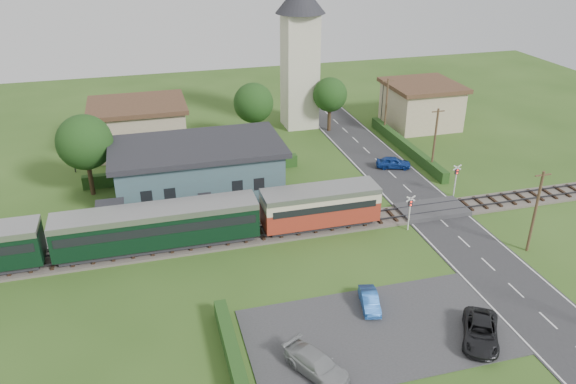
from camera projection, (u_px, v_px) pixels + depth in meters
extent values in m
plane|color=#2D4C19|center=(336.00, 237.00, 47.17)|extent=(120.00, 120.00, 0.00)
cube|color=#4C443D|center=(328.00, 225.00, 48.86)|extent=(76.00, 3.20, 0.20)
cube|color=#3F3F47|center=(331.00, 226.00, 48.10)|extent=(76.00, 0.08, 0.15)
cube|color=#3F3F47|center=(326.00, 218.00, 49.34)|extent=(76.00, 0.08, 0.15)
cube|color=#28282B|center=(443.00, 222.00, 49.53)|extent=(6.00, 70.00, 0.05)
cube|color=#333335|center=(377.00, 332.00, 36.41)|extent=(17.00, 9.00, 0.08)
cube|color=#333335|center=(432.00, 210.00, 51.17)|extent=(6.20, 3.40, 0.45)
cube|color=gray|center=(209.00, 221.00, 49.20)|extent=(30.00, 3.00, 0.45)
cube|color=beige|center=(112.00, 219.00, 46.68)|extent=(2.00, 2.00, 2.40)
cube|color=#232328|center=(110.00, 205.00, 46.11)|extent=(2.30, 2.30, 0.15)
cube|color=#3E5E67|center=(198.00, 173.00, 53.26)|extent=(15.00, 8.00, 4.80)
cube|color=#232328|center=(196.00, 147.00, 52.09)|extent=(16.00, 9.00, 0.50)
cube|color=#232328|center=(205.00, 203.00, 50.43)|extent=(1.20, 0.12, 2.20)
cube|color=black|center=(147.00, 197.00, 48.67)|extent=(1.00, 0.12, 1.20)
cube|color=black|center=(170.00, 194.00, 49.14)|extent=(1.00, 0.12, 1.20)
cube|color=black|center=(237.00, 186.00, 50.56)|extent=(1.00, 0.12, 1.20)
cube|color=black|center=(259.00, 184.00, 51.04)|extent=(1.00, 0.12, 1.20)
cube|color=#232328|center=(320.00, 221.00, 48.46)|extent=(9.00, 2.20, 0.50)
cube|color=maroon|center=(320.00, 211.00, 48.01)|extent=(10.00, 2.80, 1.80)
cube|color=beige|center=(320.00, 198.00, 47.46)|extent=(10.00, 2.82, 0.90)
cube|color=black|center=(320.00, 202.00, 47.62)|extent=(9.00, 2.88, 0.60)
cube|color=gray|center=(321.00, 191.00, 47.18)|extent=(10.00, 2.90, 0.45)
cube|color=#232328|center=(160.00, 243.00, 45.23)|extent=(15.20, 2.20, 0.50)
cube|color=black|center=(158.00, 227.00, 44.57)|extent=(16.00, 2.80, 2.60)
cube|color=black|center=(157.00, 223.00, 44.39)|extent=(15.40, 2.86, 0.70)
cube|color=gray|center=(156.00, 211.00, 43.95)|extent=(16.00, 2.90, 0.50)
cube|color=beige|center=(300.00, 72.00, 69.50)|extent=(4.00, 4.00, 14.00)
cube|color=tan|center=(139.00, 128.00, 64.15)|extent=(10.00, 8.00, 5.00)
cube|color=#472D1E|center=(136.00, 105.00, 62.94)|extent=(10.80, 8.80, 0.50)
cube|color=tan|center=(421.00, 106.00, 71.58)|extent=(8.00, 8.00, 5.00)
cube|color=#472D1E|center=(423.00, 85.00, 70.37)|extent=(8.80, 8.80, 0.50)
cube|color=#193814|center=(232.00, 352.00, 33.91)|extent=(0.80, 9.00, 1.20)
cube|color=#193814|center=(406.00, 147.00, 64.12)|extent=(0.80, 18.00, 1.20)
cube|color=#193814|center=(194.00, 171.00, 57.93)|extent=(22.00, 0.80, 1.30)
cylinder|color=#332316|center=(90.00, 175.00, 53.64)|extent=(0.44, 0.44, 4.12)
sphere|color=#143311|center=(85.00, 142.00, 52.16)|extent=(5.20, 5.20, 5.20)
cylinder|color=#332316|center=(254.00, 129.00, 65.76)|extent=(0.44, 0.44, 3.85)
sphere|color=#143311|center=(253.00, 103.00, 64.38)|extent=(4.60, 4.60, 4.60)
cylinder|color=#332316|center=(329.00, 117.00, 69.92)|extent=(0.44, 0.44, 3.58)
sphere|color=#143311|center=(330.00, 95.00, 68.64)|extent=(4.20, 4.20, 4.20)
cylinder|color=#473321|center=(535.00, 212.00, 43.80)|extent=(0.22, 0.22, 7.00)
cube|color=#473321|center=(543.00, 175.00, 42.39)|extent=(1.40, 0.10, 0.10)
cylinder|color=#473321|center=(435.00, 141.00, 57.65)|extent=(0.22, 0.22, 7.00)
cube|color=#473321|center=(438.00, 111.00, 56.24)|extent=(1.40, 0.10, 0.10)
cylinder|color=#473321|center=(386.00, 107.00, 68.04)|extent=(0.22, 0.22, 7.00)
cube|color=#473321|center=(388.00, 81.00, 66.62)|extent=(1.40, 0.10, 0.10)
cylinder|color=silver|center=(409.00, 214.00, 47.68)|extent=(0.12, 0.12, 3.00)
cube|color=#232328|center=(410.00, 203.00, 47.20)|extent=(0.35, 0.18, 0.55)
sphere|color=#FF190C|center=(411.00, 202.00, 47.03)|extent=(0.14, 0.14, 0.14)
sphere|color=#FF190C|center=(411.00, 205.00, 47.16)|extent=(0.14, 0.14, 0.14)
cube|color=silver|center=(411.00, 199.00, 47.02)|extent=(0.84, 0.05, 0.55)
cube|color=silver|center=(411.00, 199.00, 47.02)|extent=(0.84, 0.05, 0.55)
cylinder|color=silver|center=(455.00, 182.00, 53.54)|extent=(0.12, 0.12, 3.00)
cube|color=#232328|center=(457.00, 171.00, 53.06)|extent=(0.35, 0.18, 0.55)
sphere|color=#FF190C|center=(458.00, 170.00, 52.89)|extent=(0.14, 0.14, 0.14)
sphere|color=#FF190C|center=(457.00, 173.00, 53.02)|extent=(0.14, 0.14, 0.14)
cube|color=silver|center=(457.00, 167.00, 52.88)|extent=(0.84, 0.05, 0.55)
cube|color=silver|center=(457.00, 167.00, 52.88)|extent=(0.84, 0.05, 0.55)
cylinder|color=#3F3F47|center=(72.00, 150.00, 58.16)|extent=(0.14, 0.14, 5.00)
sphere|color=orange|center=(68.00, 127.00, 57.06)|extent=(0.30, 0.30, 0.30)
cylinder|color=#3F3F47|center=(382.00, 102.00, 73.23)|extent=(0.14, 0.14, 5.00)
sphere|color=orange|center=(384.00, 83.00, 72.13)|extent=(0.30, 0.30, 0.30)
imported|color=navy|center=(393.00, 162.00, 59.86)|extent=(3.93, 2.57, 1.24)
imported|color=#2056A8|center=(370.00, 300.00, 38.45)|extent=(1.78, 3.37, 1.06)
imported|color=#A0A1A3|center=(317.00, 365.00, 32.78)|extent=(3.69, 4.76, 1.29)
imported|color=black|center=(481.00, 332.00, 35.36)|extent=(4.23, 5.05, 1.28)
imported|color=gray|center=(279.00, 200.00, 50.48)|extent=(0.77, 0.66, 1.80)
imported|color=gray|center=(138.00, 224.00, 46.68)|extent=(0.84, 0.94, 1.58)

